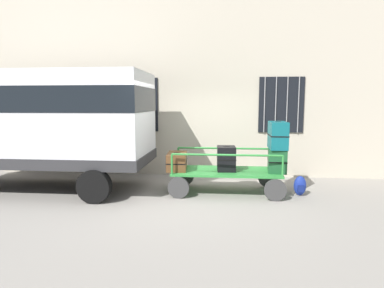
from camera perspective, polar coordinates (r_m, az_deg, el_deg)
ground_plane at (r=7.26m, az=0.29°, el=-9.15°), size 40.00×40.00×0.00m
building_wall at (r=9.19m, az=1.58°, el=10.04°), size 12.00×0.38×5.00m
van at (r=8.35m, az=-24.76°, el=4.15°), size 4.95×2.08×2.75m
luggage_cart at (r=7.47m, az=6.04°, el=-5.39°), size 2.52×1.20×0.52m
cart_railing at (r=7.38m, az=6.09°, el=-1.77°), size 2.39×1.06×0.46m
suitcase_left_bottom at (r=7.49m, az=-2.66°, el=-3.05°), size 0.50×0.82×0.39m
suitcase_midleft_bottom at (r=7.39m, az=6.08°, el=-2.57°), size 0.44×0.51×0.56m
suitcase_center_bottom at (r=7.48m, az=14.81°, el=-2.80°), size 0.46×0.67×0.52m
suitcase_center_middle at (r=7.42m, az=14.94°, el=1.51°), size 0.39×0.73×0.61m
backpack at (r=7.63m, az=18.56°, el=-7.03°), size 0.27×0.22×0.44m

